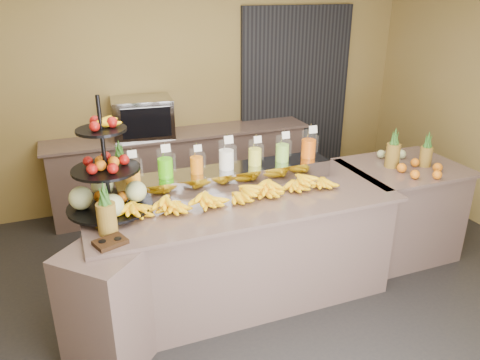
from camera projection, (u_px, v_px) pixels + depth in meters
ground at (255, 313)px, 3.87m from camera, size 6.00×6.00×0.00m
room_envelope at (241, 68)px, 3.89m from camera, size 6.04×5.02×2.82m
buffet_counter at (230, 252)px, 3.88m from camera, size 2.75×1.25×0.93m
right_counter at (398, 210)px, 4.61m from camera, size 1.08×0.88×0.93m
back_ledge at (182, 169)px, 5.63m from camera, size 3.10×0.55×0.93m
pitcher_tray at (227, 177)px, 3.98m from camera, size 1.85×0.30×0.15m
juice_pitcher_orange_a at (133, 170)px, 3.65m from camera, size 0.12×0.12×0.29m
juice_pitcher_green at (165, 165)px, 3.74m from camera, size 0.13×0.13×0.31m
juice_pitcher_orange_b at (197, 163)px, 3.83m from camera, size 0.11×0.11×0.27m
juice_pitcher_milk at (226, 157)px, 3.91m from camera, size 0.13×0.14×0.32m
juice_pitcher_lemon at (255, 154)px, 4.00m from camera, size 0.12×0.12×0.28m
juice_pitcher_lime at (282, 150)px, 4.09m from camera, size 0.12×0.13×0.29m
juice_pitcher_orange_c at (309, 146)px, 4.17m from camera, size 0.13×0.14×0.32m
banana_heap at (222, 193)px, 3.67m from camera, size 2.03×0.18×0.17m
fruit_stand at (114, 184)px, 3.46m from camera, size 0.78×0.78×0.89m
condiment_caddy at (110, 242)px, 3.08m from camera, size 0.24×0.21×0.03m
pineapple_left_a at (106, 215)px, 3.17m from camera, size 0.13×0.13×0.38m
pineapple_left_b at (121, 172)px, 3.83m from camera, size 0.15×0.15×0.45m
right_fruit_pile at (414, 163)px, 4.31m from camera, size 0.43×0.41×0.23m
oven_warmer at (142, 118)px, 5.23m from camera, size 0.69×0.51×0.44m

